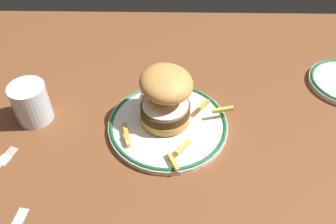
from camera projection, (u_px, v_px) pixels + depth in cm
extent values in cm
cube|color=brown|center=(186.00, 137.00, 77.29)|extent=(126.78, 99.09, 4.00)
cylinder|color=white|center=(168.00, 125.00, 76.26)|extent=(25.41, 25.41, 1.20)
torus|color=#196033|center=(168.00, 123.00, 75.84)|extent=(25.01, 25.01, 0.80)
cylinder|color=gold|center=(165.00, 115.00, 75.76)|extent=(10.72, 10.72, 1.80)
cylinder|color=#452D15|center=(165.00, 109.00, 74.41)|extent=(10.39, 10.39, 2.03)
cylinder|color=white|center=(165.00, 104.00, 73.51)|extent=(9.62, 9.62, 0.50)
ellipsoid|color=yellow|center=(162.00, 102.00, 73.06)|extent=(2.60, 2.60, 1.40)
ellipsoid|color=#D18E46|center=(166.00, 83.00, 71.43)|extent=(15.85, 15.82, 6.28)
cube|color=gold|center=(181.00, 100.00, 79.85)|extent=(2.46, 4.14, 0.78)
cube|color=gold|center=(223.00, 110.00, 75.43)|extent=(4.68, 1.86, 0.78)
cube|color=#E9B64A|center=(183.00, 147.00, 69.18)|extent=(3.20, 3.77, 0.80)
cube|color=gold|center=(184.00, 96.00, 80.63)|extent=(1.41, 3.37, 0.80)
cube|color=gold|center=(173.00, 161.00, 67.76)|extent=(2.43, 4.30, 0.72)
cube|color=gold|center=(204.00, 105.00, 76.67)|extent=(2.64, 3.11, 0.73)
cube|color=#E7AD51|center=(146.00, 90.00, 82.12)|extent=(1.56, 4.49, 0.76)
cube|color=#EAB851|center=(127.00, 140.00, 71.47)|extent=(1.86, 3.00, 0.80)
cube|color=gold|center=(126.00, 132.00, 72.88)|extent=(2.00, 4.83, 0.91)
cylinder|color=silver|center=(31.00, 103.00, 75.58)|extent=(7.65, 7.65, 8.90)
cylinder|color=silver|center=(34.00, 111.00, 77.25)|extent=(7.04, 7.04, 4.16)
cube|color=silver|center=(4.00, 160.00, 70.29)|extent=(2.89, 3.01, 0.32)
cube|color=silver|center=(8.00, 150.00, 71.94)|extent=(1.06, 2.34, 0.28)
cube|color=silver|center=(10.00, 151.00, 71.81)|extent=(1.06, 2.34, 0.28)
cube|color=silver|center=(12.00, 152.00, 71.68)|extent=(1.06, 2.34, 0.28)
cube|color=silver|center=(14.00, 153.00, 71.56)|extent=(1.06, 2.34, 0.28)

